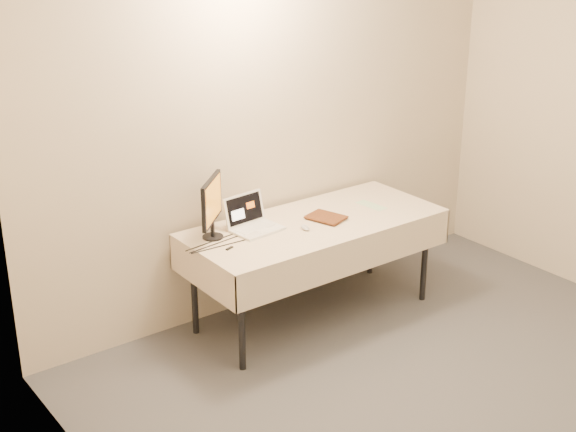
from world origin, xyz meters
TOP-DOWN VIEW (x-y plane):
  - back_wall at (0.00, 2.50)m, footprint 4.00×0.10m
  - table at (0.00, 2.05)m, footprint 1.86×0.81m
  - laptop at (-0.43, 2.20)m, footprint 0.35×0.31m
  - monitor at (-0.73, 2.22)m, footprint 0.31×0.30m
  - book at (-0.00, 2.00)m, footprint 0.19×0.08m
  - alarm_clock at (-0.42, 2.34)m, footprint 0.14×0.07m
  - clicker at (-0.14, 1.97)m, footprint 0.08×0.11m
  - paper_form at (0.53, 2.05)m, footprint 0.12×0.25m
  - usb_dongle at (-0.74, 2.00)m, footprint 0.06×0.04m

SIDE VIEW (x-z plane):
  - table at x=0.00m, z-range 0.31..1.05m
  - paper_form at x=0.53m, z-range 0.74..0.74m
  - usb_dongle at x=-0.74m, z-range 0.74..0.75m
  - clicker at x=-0.14m, z-range 0.74..0.76m
  - alarm_clock at x=-0.42m, z-range 0.74..0.79m
  - laptop at x=-0.43m, z-range 0.68..0.91m
  - book at x=0.00m, z-range 0.74..0.99m
  - monitor at x=-0.73m, z-range 0.77..1.19m
  - back_wall at x=0.00m, z-range 0.00..2.70m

